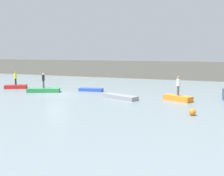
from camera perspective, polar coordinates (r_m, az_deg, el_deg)
ground_plane at (r=31.15m, az=-11.47°, el=-1.30°), size 120.00×120.00×0.00m
embankment_wall at (r=50.74m, az=2.82°, el=3.84°), size 80.00×1.20×3.15m
rowboat_red at (r=37.72m, az=-18.94°, el=0.26°), size 2.92×2.41×0.46m
rowboat_green at (r=33.26m, az=-13.70°, el=-0.44°), size 3.82×2.74×0.46m
rowboat_blue at (r=33.31m, az=-4.29°, el=-0.33°), size 2.95×1.51×0.35m
rowboat_grey at (r=27.61m, az=1.75°, el=-1.83°), size 3.89×2.32×0.39m
rowboat_orange at (r=27.19m, az=13.23°, el=-2.02°), size 2.93×2.10×0.51m
person_white_shirt at (r=27.02m, az=13.31°, el=0.68°), size 0.32×0.32×1.84m
person_dark_shirt at (r=33.12m, az=-13.77°, el=1.64°), size 0.32×0.32×1.75m
person_hiviz_shirt at (r=37.60m, az=-19.01°, el=2.06°), size 0.32×0.32×1.73m
mooring_buoy at (r=21.19m, az=16.01°, el=-4.70°), size 0.50×0.50×0.50m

